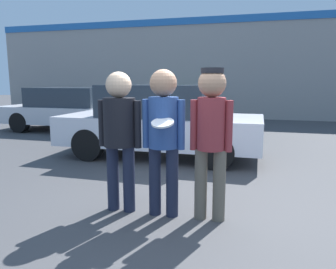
{
  "coord_description": "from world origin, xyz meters",
  "views": [
    {
      "loc": [
        0.77,
        -3.86,
        1.66
      ],
      "look_at": [
        -0.32,
        0.06,
        0.98
      ],
      "focal_mm": 35.0,
      "sensor_mm": 36.0,
      "label": 1
    }
  ],
  "objects_px": {
    "person_right": "(211,130)",
    "parked_car_near": "(160,121)",
    "person_left": "(120,128)",
    "shrub": "(174,104)",
    "person_middle_with_frisbee": "(163,129)",
    "parked_car_far": "(71,109)"
  },
  "relations": [
    {
      "from": "parked_car_far",
      "to": "person_middle_with_frisbee",
      "type": "bearing_deg",
      "value": -49.96
    },
    {
      "from": "person_right",
      "to": "shrub",
      "type": "bearing_deg",
      "value": 106.78
    },
    {
      "from": "person_right",
      "to": "parked_car_near",
      "type": "xyz_separation_m",
      "value": [
        -1.57,
        3.07,
        -0.32
      ]
    },
    {
      "from": "person_middle_with_frisbee",
      "to": "shrub",
      "type": "xyz_separation_m",
      "value": [
        -2.48,
        10.14,
        -0.43
      ]
    },
    {
      "from": "person_middle_with_frisbee",
      "to": "shrub",
      "type": "relative_size",
      "value": 1.38
    },
    {
      "from": "parked_car_far",
      "to": "shrub",
      "type": "height_order",
      "value": "parked_car_far"
    },
    {
      "from": "person_right",
      "to": "parked_car_far",
      "type": "relative_size",
      "value": 0.39
    },
    {
      "from": "person_left",
      "to": "shrub",
      "type": "distance_m",
      "value": 10.32
    },
    {
      "from": "person_left",
      "to": "shrub",
      "type": "height_order",
      "value": "person_left"
    },
    {
      "from": "person_left",
      "to": "shrub",
      "type": "bearing_deg",
      "value": 100.68
    },
    {
      "from": "person_right",
      "to": "parked_car_far",
      "type": "xyz_separation_m",
      "value": [
        -5.47,
        5.8,
        -0.37
      ]
    },
    {
      "from": "parked_car_far",
      "to": "shrub",
      "type": "xyz_separation_m",
      "value": [
        2.42,
        4.31,
        -0.07
      ]
    },
    {
      "from": "person_left",
      "to": "parked_car_near",
      "type": "xyz_separation_m",
      "value": [
        -0.43,
        3.09,
        -0.3
      ]
    },
    {
      "from": "person_left",
      "to": "shrub",
      "type": "xyz_separation_m",
      "value": [
        -1.91,
        10.13,
        -0.42
      ]
    },
    {
      "from": "person_middle_with_frisbee",
      "to": "parked_car_near",
      "type": "xyz_separation_m",
      "value": [
        -1.0,
        3.09,
        -0.31
      ]
    },
    {
      "from": "person_left",
      "to": "person_right",
      "type": "relative_size",
      "value": 0.98
    },
    {
      "from": "person_middle_with_frisbee",
      "to": "parked_car_near",
      "type": "bearing_deg",
      "value": 107.88
    },
    {
      "from": "parked_car_near",
      "to": "shrub",
      "type": "xyz_separation_m",
      "value": [
        -1.48,
        7.05,
        -0.13
      ]
    },
    {
      "from": "person_right",
      "to": "parked_car_near",
      "type": "distance_m",
      "value": 3.46
    },
    {
      "from": "parked_car_near",
      "to": "shrub",
      "type": "bearing_deg",
      "value": 101.88
    },
    {
      "from": "person_right",
      "to": "parked_car_far",
      "type": "distance_m",
      "value": 7.98
    },
    {
      "from": "person_right",
      "to": "parked_car_far",
      "type": "bearing_deg",
      "value": 133.3
    }
  ]
}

